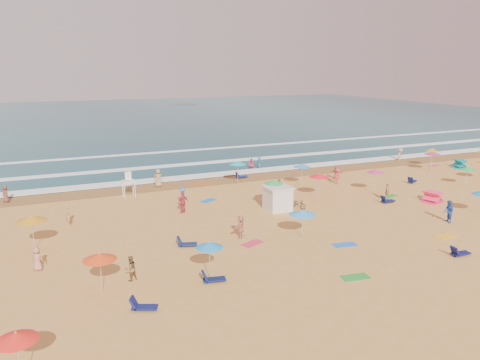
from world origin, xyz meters
name	(u,v)px	position (x,y,z in m)	size (l,w,h in m)	color
ground	(282,210)	(0.00, 0.00, 0.00)	(220.00, 220.00, 0.00)	gold
ocean	(120,118)	(0.00, 84.00, 0.00)	(220.00, 140.00, 0.18)	#0C4756
wet_sand	(229,179)	(0.00, 12.50, 0.01)	(220.00, 220.00, 0.00)	olive
surf_foam	(203,164)	(0.00, 21.32, 0.10)	(200.00, 18.70, 0.05)	white
cabana	(278,199)	(-0.42, 0.10, 1.00)	(2.00, 2.00, 2.00)	silver
cabana_roof	(278,187)	(-0.42, 0.10, 2.06)	(2.20, 2.20, 0.12)	silver
bicycle	(298,203)	(1.48, -0.20, 0.44)	(0.58, 1.67, 0.88)	black
lifeguard_stand	(129,186)	(-11.57, 9.64, 1.05)	(1.20, 1.20, 2.10)	white
beach_umbrellas	(327,184)	(3.91, -1.01, 2.18)	(48.18, 28.51, 0.80)	#CD2D70
loungers	(340,216)	(3.34, -3.95, 0.17)	(43.57, 27.03, 0.34)	#0E1847
towels	(303,215)	(0.78, -2.19, 0.01)	(51.74, 26.63, 0.03)	#B01816
popup_tents	(448,177)	(21.43, 1.64, 0.60)	(17.19, 12.22, 1.20)	#FC3869
beachgoers	(269,188)	(0.99, 4.58, 0.81)	(48.90, 26.11, 2.14)	brown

